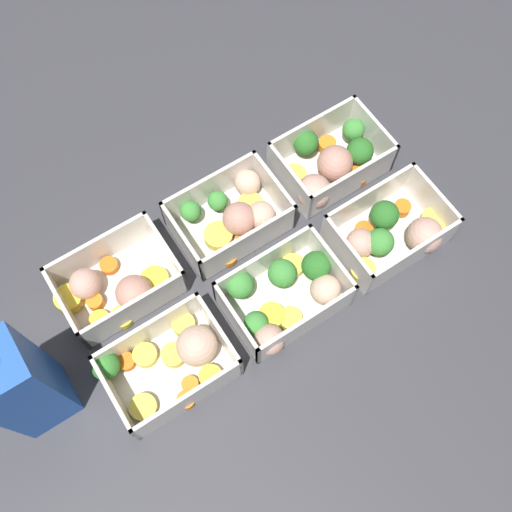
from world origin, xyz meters
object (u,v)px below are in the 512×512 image
object	(u,v)px
container_near_center	(235,215)
juice_carton	(21,385)
container_far_right	(171,361)
container_far_left	(393,233)
container_near_left	(330,163)
container_near_right	(116,287)
container_far_center	(285,295)

from	to	relation	value
container_near_center	juice_carton	distance (m)	0.35
container_far_right	juice_carton	bearing A→B (deg)	-16.70
container_far_right	juice_carton	world-z (taller)	juice_carton
container_near_center	container_far_right	xyz separation A→B (m)	(0.17, 0.13, 0.00)
container_near_center	container_far_left	distance (m)	0.22
container_near_left	container_near_center	bearing A→B (deg)	-2.07
container_near_left	container_near_center	xyz separation A→B (m)	(0.16, -0.01, -0.00)
container_near_right	container_far_right	world-z (taller)	same
container_near_left	container_far_left	xyz separation A→B (m)	(-0.01, 0.14, -0.00)
container_far_right	juice_carton	xyz separation A→B (m)	(0.15, -0.05, 0.07)
container_near_center	container_near_right	distance (m)	0.19
container_far_right	juice_carton	distance (m)	0.18
container_near_left	juice_carton	bearing A→B (deg)	9.09
container_near_right	container_far_center	size ratio (longest dim) A/B	1.07
juice_carton	container_far_right	bearing A→B (deg)	163.30
container_near_left	container_far_center	bearing A→B (deg)	38.06
container_near_left	container_far_center	xyz separation A→B (m)	(0.17, 0.13, -0.00)
container_near_left	container_far_left	bearing A→B (deg)	92.80
container_far_center	container_far_left	bearing A→B (deg)	178.21
container_far_left	container_far_right	world-z (taller)	same
container_far_left	juice_carton	xyz separation A→B (m)	(0.49, -0.06, 0.07)
container_far_center	juice_carton	distance (m)	0.33
container_near_left	container_far_right	bearing A→B (deg)	20.42
container_far_right	container_near_left	bearing A→B (deg)	-159.58
container_near_left	container_near_right	world-z (taller)	same
container_near_center	juice_carton	bearing A→B (deg)	14.26
container_near_right	container_far_center	xyz separation A→B (m)	(-0.18, 0.13, 0.00)
container_near_right	container_far_right	bearing A→B (deg)	95.71
juice_carton	container_near_left	bearing A→B (deg)	-170.91
container_far_left	container_far_center	bearing A→B (deg)	-1.79
container_near_right	container_far_right	size ratio (longest dim) A/B	1.05
container_far_left	container_near_center	bearing A→B (deg)	-40.68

